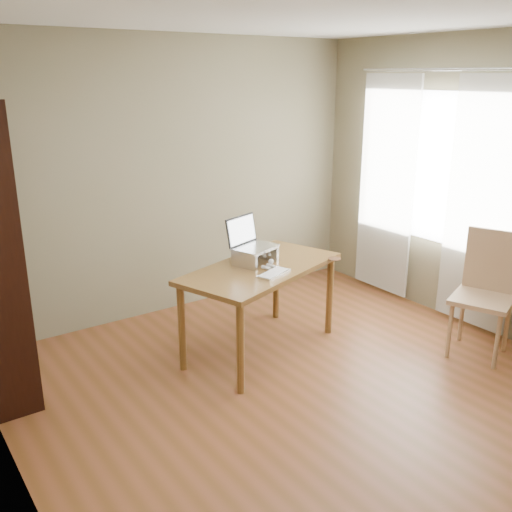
{
  "coord_description": "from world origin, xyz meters",
  "views": [
    {
      "loc": [
        -2.48,
        -2.59,
        2.24
      ],
      "look_at": [
        0.02,
        0.96,
        0.85
      ],
      "focal_mm": 40.0,
      "sensor_mm": 36.0,
      "label": 1
    }
  ],
  "objects_px": {
    "cat": "(251,256)",
    "chair": "(489,289)",
    "laptop": "(251,239)",
    "keyboard": "(274,273)",
    "desk": "(261,277)"
  },
  "relations": [
    {
      "from": "desk",
      "to": "chair",
      "type": "relative_size",
      "value": 1.51
    },
    {
      "from": "keyboard",
      "to": "laptop",
      "type": "bearing_deg",
      "value": 64.05
    },
    {
      "from": "desk",
      "to": "keyboard",
      "type": "bearing_deg",
      "value": -117.25
    },
    {
      "from": "desk",
      "to": "cat",
      "type": "xyz_separation_m",
      "value": [
        -0.02,
        0.11,
        0.16
      ]
    },
    {
      "from": "chair",
      "to": "cat",
      "type": "bearing_deg",
      "value": 120.48
    },
    {
      "from": "laptop",
      "to": "cat",
      "type": "bearing_deg",
      "value": -135.21
    },
    {
      "from": "desk",
      "to": "laptop",
      "type": "xyz_separation_m",
      "value": [
        -0.0,
        0.14,
        0.29
      ]
    },
    {
      "from": "cat",
      "to": "desk",
      "type": "bearing_deg",
      "value": -94.14
    },
    {
      "from": "laptop",
      "to": "keyboard",
      "type": "xyz_separation_m",
      "value": [
        -0.04,
        -0.36,
        -0.19
      ]
    },
    {
      "from": "desk",
      "to": "chair",
      "type": "distance_m",
      "value": 1.88
    },
    {
      "from": "laptop",
      "to": "chair",
      "type": "relative_size",
      "value": 0.4
    },
    {
      "from": "desk",
      "to": "laptop",
      "type": "distance_m",
      "value": 0.33
    },
    {
      "from": "cat",
      "to": "chair",
      "type": "bearing_deg",
      "value": -51.07
    },
    {
      "from": "cat",
      "to": "chair",
      "type": "xyz_separation_m",
      "value": [
        1.53,
        -1.21,
        -0.25
      ]
    },
    {
      "from": "desk",
      "to": "chair",
      "type": "height_order",
      "value": "chair"
    }
  ]
}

